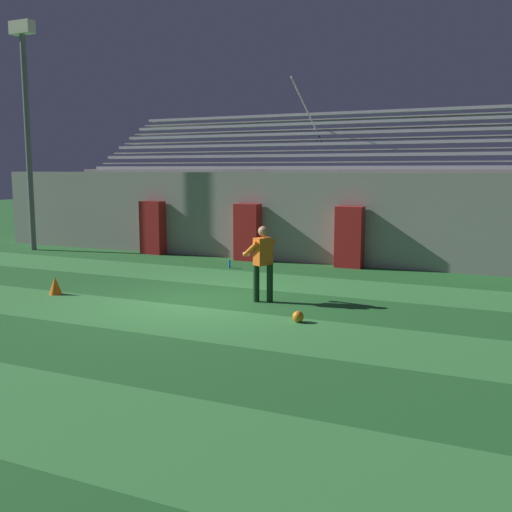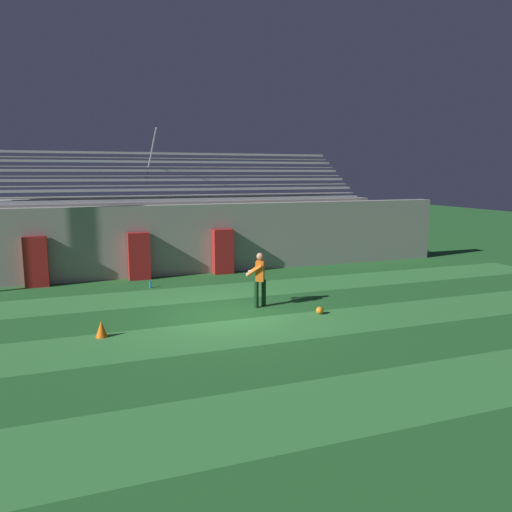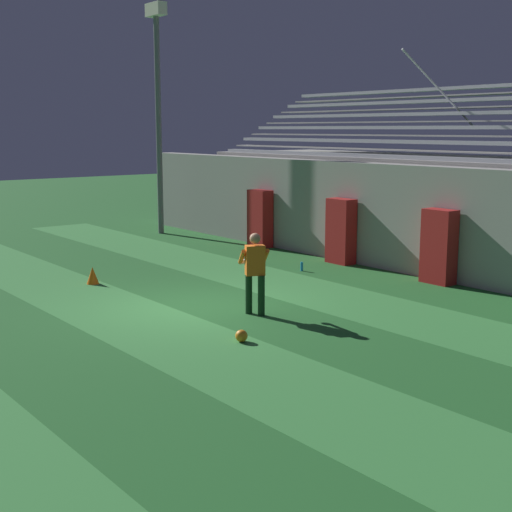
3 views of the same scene
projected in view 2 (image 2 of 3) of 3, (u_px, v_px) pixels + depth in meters
name	position (u px, v px, depth m)	size (l,w,h in m)	color
ground_plane	(226.00, 316.00, 14.25)	(80.00, 80.00, 0.00)	#236028
turf_stripe_near	(326.00, 407.00, 8.69)	(28.00, 2.23, 0.01)	#38843D
turf_stripe_mid	(244.00, 332.00, 12.82)	(28.00, 2.23, 0.01)	#38843D
turf_stripe_far	(201.00, 293.00, 16.94)	(28.00, 2.23, 0.01)	#38843D
back_wall	(179.00, 240.00, 20.04)	(24.00, 0.60, 2.80)	#999691
padding_pillar_gate_left	(139.00, 256.00, 19.04)	(0.81, 0.44, 1.81)	#B21E1E
padding_pillar_gate_right	(223.00, 251.00, 20.18)	(0.81, 0.44, 1.81)	#B21E1E
padding_pillar_far_left	(36.00, 262.00, 17.81)	(0.81, 0.44, 1.81)	#B21E1E
bleacher_stand	(167.00, 230.00, 22.51)	(18.00, 4.75, 5.83)	#999691
goalkeeper	(259.00, 276.00, 15.09)	(0.70, 0.73, 1.67)	#143319
soccer_ball	(320.00, 310.00, 14.43)	(0.22, 0.22, 0.22)	orange
traffic_cone	(101.00, 329.00, 12.39)	(0.30, 0.30, 0.42)	orange
water_bottle	(150.00, 284.00, 17.75)	(0.07, 0.07, 0.24)	#1E8CD8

